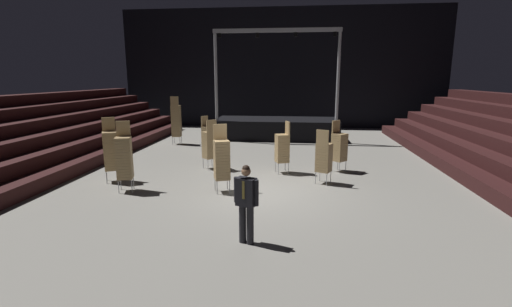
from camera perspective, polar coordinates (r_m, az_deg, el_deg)
The scene contains 14 objects.
ground_plane at distance 11.06m, azimuth 0.27°, elevation -6.37°, with size 22.00×30.00×0.10m, color gray.
arena_end_wall at distance 25.48m, azimuth 3.97°, elevation 13.17°, with size 22.00×0.30×8.00m, color black.
bleacher_bank_left at distance 15.25m, azimuth -34.04°, elevation 2.05°, with size 4.50×24.00×2.70m.
stage_riser at distance 20.84m, azimuth 3.26°, elevation 4.21°, with size 6.91×3.00×5.87m.
man_with_tie at distance 7.50m, azimuth -1.57°, elevation -7.31°, with size 0.56×0.36×1.69m.
chair_stack_front_left at distance 13.60m, azimuth 12.93°, elevation 1.10°, with size 0.62×0.62×1.88m.
chair_stack_front_right at distance 11.93m, azimuth 10.62°, elevation -0.49°, with size 0.58×0.58×1.79m.
chair_stack_mid_left at distance 11.60m, azimuth -20.02°, elevation -0.52°, with size 0.55×0.55×2.14m.
chair_stack_mid_right at distance 19.21m, azimuth -12.43°, elevation 5.09°, with size 0.48×0.48×2.48m.
chair_stack_mid_centre at distance 16.55m, azimuth -7.56°, elevation 2.89°, with size 0.60×0.60×1.71m.
chair_stack_rear_left at distance 12.86m, azimuth -21.90°, elevation 0.50°, with size 0.60×0.60×2.14m.
chair_stack_rear_right at distance 13.09m, azimuth 4.16°, elevation 0.96°, with size 0.56×0.56×1.88m.
chair_stack_rear_centre at distance 10.89m, azimuth -5.42°, elevation -0.85°, with size 0.57×0.57×2.05m.
chair_stack_aisle_left at distance 13.80m, azimuth -7.31°, elevation 1.46°, with size 0.62×0.62×1.88m.
Camera 1 is at (1.11, -10.45, 3.41)m, focal length 25.44 mm.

